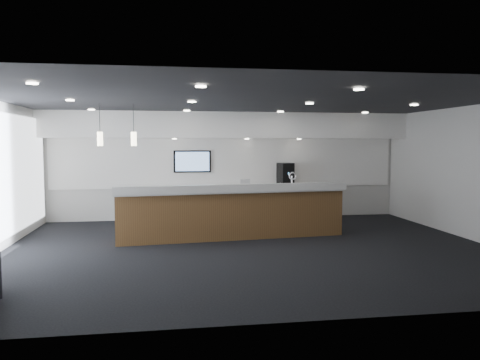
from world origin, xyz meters
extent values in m
plane|color=black|center=(0.00, 0.00, 0.00)|extent=(10.00, 10.00, 0.00)
cube|color=black|center=(0.00, 0.00, 3.00)|extent=(10.00, 8.00, 0.02)
cube|color=silver|center=(0.00, 4.00, 1.50)|extent=(10.00, 0.02, 3.00)
cube|color=silver|center=(5.00, 0.00, 1.50)|extent=(0.02, 8.00, 3.00)
cube|color=white|center=(0.00, 3.55, 2.65)|extent=(10.00, 0.90, 0.70)
cube|color=white|center=(0.00, 3.97, 1.60)|extent=(9.80, 0.06, 1.40)
cube|color=#919499|center=(0.00, 3.64, 0.45)|extent=(5.00, 0.60, 0.90)
cube|color=silver|center=(0.00, 3.64, 0.93)|extent=(5.06, 0.66, 0.05)
cylinder|color=white|center=(-2.00, 3.32, 0.50)|extent=(0.60, 0.02, 0.02)
cylinder|color=white|center=(-1.00, 3.32, 0.50)|extent=(0.60, 0.02, 0.02)
cylinder|color=white|center=(0.00, 3.32, 0.50)|extent=(0.60, 0.02, 0.02)
cylinder|color=white|center=(1.00, 3.32, 0.50)|extent=(0.60, 0.02, 0.02)
cylinder|color=white|center=(2.00, 3.32, 0.50)|extent=(0.60, 0.02, 0.02)
cube|color=black|center=(-1.00, 3.91, 1.65)|extent=(1.05, 0.07, 0.62)
cube|color=#2D63B4|center=(-1.00, 3.87, 1.65)|extent=(0.95, 0.01, 0.54)
cylinder|color=#F6E9C0|center=(-2.40, 0.80, 2.25)|extent=(0.12, 0.12, 0.30)
cylinder|color=#F6E9C0|center=(-3.10, 0.80, 2.25)|extent=(0.12, 0.12, 0.30)
cube|color=brown|center=(-0.25, 1.17, 0.53)|extent=(5.21, 1.21, 1.05)
cube|color=silver|center=(-0.25, 1.17, 1.08)|extent=(5.29, 1.30, 0.06)
cube|color=silver|center=(-0.21, 0.77, 1.17)|extent=(5.23, 0.62, 0.18)
cylinder|color=white|center=(1.22, 1.42, 1.25)|extent=(0.04, 0.04, 0.28)
torus|color=white|center=(1.22, 1.36, 1.39)|extent=(0.19, 0.05, 0.19)
cube|color=black|center=(1.65, 3.72, 1.28)|extent=(0.45, 0.49, 0.65)
cube|color=white|center=(1.65, 3.49, 0.96)|extent=(0.23, 0.12, 0.02)
cube|color=silver|center=(0.39, 3.53, 1.05)|extent=(0.15, 0.02, 0.21)
cube|color=silver|center=(0.51, 3.56, 1.06)|extent=(0.17, 0.03, 0.22)
imported|color=white|center=(1.90, 3.55, 0.99)|extent=(0.09, 0.09, 0.09)
imported|color=white|center=(1.76, 3.55, 0.99)|extent=(0.13, 0.13, 0.09)
imported|color=white|center=(1.62, 3.55, 0.99)|extent=(0.11, 0.11, 0.09)
imported|color=white|center=(1.48, 3.55, 0.99)|extent=(0.12, 0.12, 0.09)
camera|label=1|loc=(-1.68, -9.32, 2.15)|focal=35.00mm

